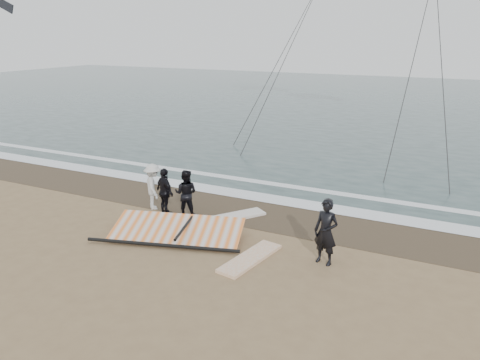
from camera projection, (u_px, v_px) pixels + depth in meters
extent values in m
plane|color=#8C704C|center=(192.00, 270.00, 12.20)|extent=(120.00, 120.00, 0.00)
cube|color=#233838|center=(393.00, 104.00, 40.45)|extent=(120.00, 54.00, 0.02)
cube|color=#4C3D2B|center=(261.00, 213.00, 16.05)|extent=(120.00, 2.80, 0.01)
cube|color=white|center=(277.00, 200.00, 17.24)|extent=(120.00, 0.90, 0.01)
cube|color=white|center=(292.00, 187.00, 18.70)|extent=(120.00, 0.45, 0.01)
imported|color=black|center=(326.00, 232.00, 12.30)|extent=(0.74, 0.57, 1.82)
cube|color=silver|center=(250.00, 258.00, 12.73)|extent=(1.01, 2.33, 0.09)
cube|color=silver|center=(232.00, 217.00, 15.57)|extent=(1.82, 2.19, 0.09)
imported|color=black|center=(186.00, 193.00, 15.53)|extent=(0.92, 0.79, 1.62)
imported|color=black|center=(165.00, 192.00, 15.65)|extent=(1.04, 0.77, 1.63)
imported|color=silver|center=(153.00, 187.00, 16.20)|extent=(1.16, 1.17, 1.62)
cube|color=black|center=(182.00, 228.00, 14.66)|extent=(2.76, 1.34, 0.10)
cube|color=orange|center=(177.00, 229.00, 13.98)|extent=(4.19, 2.52, 0.42)
cylinder|color=black|center=(162.00, 245.00, 13.37)|extent=(4.40, 1.33, 0.10)
cylinder|color=black|center=(185.00, 226.00, 13.81)|extent=(0.61, 1.91, 0.08)
cylinder|color=#262626|center=(413.00, 61.00, 22.06)|extent=(0.04, 0.04, 13.66)
cylinder|color=#262626|center=(441.00, 62.00, 21.39)|extent=(0.04, 0.04, 14.11)
cylinder|color=#262626|center=(283.00, 52.00, 28.52)|extent=(0.04, 0.04, 14.58)
cylinder|color=#262626|center=(288.00, 53.00, 27.46)|extent=(0.04, 0.04, 15.96)
cube|color=black|center=(2.00, 4.00, 47.99)|extent=(3.12, 0.12, 1.99)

